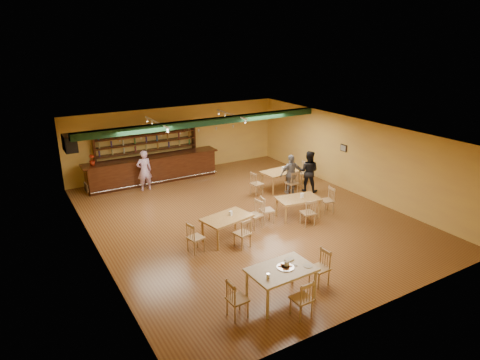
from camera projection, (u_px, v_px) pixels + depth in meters
floor at (245, 217)px, 14.72m from camera, size 12.00×12.00×0.00m
ceiling_beam at (207, 122)px, 16.05m from camera, size 10.00×0.30×0.25m
track_rail_left at (157, 122)px, 15.65m from camera, size 0.05×2.50×0.05m
track_rail_right at (231, 114)px, 17.18m from camera, size 0.05×2.50×0.05m
ac_unit at (70, 143)px, 15.06m from camera, size 0.34×0.70×0.48m
picture_left at (86, 188)px, 12.59m from camera, size 0.04×0.34×0.28m
picture_right at (344, 148)px, 16.94m from camera, size 0.04×0.34×0.28m
bar_counter at (153, 169)px, 18.01m from camera, size 5.82×0.85×1.13m
back_bar_hutch at (147, 153)px, 18.33m from camera, size 4.51×0.40×2.28m
poinsettia at (92, 160)px, 16.57m from camera, size 0.31×0.31×0.44m
dining_table_b at (280, 180)px, 17.26m from camera, size 1.60×1.04×0.76m
dining_table_c at (227, 228)px, 13.00m from camera, size 1.65×1.18×0.75m
dining_table_d at (298, 208)px, 14.55m from camera, size 1.57×1.09×0.72m
near_table at (281, 284)px, 10.01m from camera, size 1.59×1.05×0.83m
pizza_tray at (285, 267)px, 9.93m from camera, size 0.47×0.47×0.01m
parmesan_shaker at (268, 276)px, 9.48m from camera, size 0.08×0.08×0.11m
napkin_stack at (289, 260)px, 10.24m from camera, size 0.22×0.18×0.03m
pizza_server at (290, 264)px, 10.05m from camera, size 0.28×0.30×0.00m
side_plate at (308, 266)px, 9.98m from camera, size 0.23×0.23×0.01m
patron_bar at (144, 171)px, 16.94m from camera, size 0.62×0.41×1.68m
patron_right_a at (308, 171)px, 16.84m from camera, size 1.02×1.04×1.68m
patron_right_b at (291, 174)px, 16.60m from camera, size 0.99×0.52×1.60m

